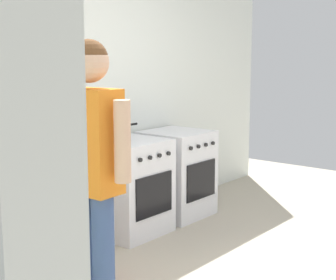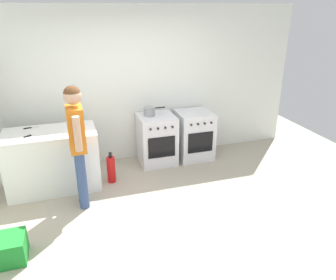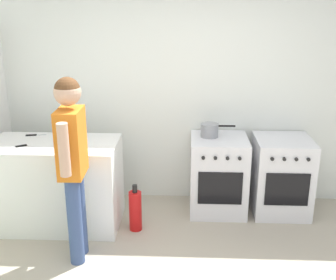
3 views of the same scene
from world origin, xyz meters
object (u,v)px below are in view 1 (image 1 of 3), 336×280
at_px(oven_right, 176,173).
at_px(fire_extinguisher, 93,249).
at_px(oven_left, 129,187).
at_px(pot, 115,133).
at_px(person, 91,160).

distance_m(oven_right, fire_extinguisher, 1.65).
relative_size(oven_left, pot, 2.28).
bearing_deg(person, fire_extinguisher, 48.02).
bearing_deg(oven_left, pot, 154.39).
height_order(oven_right, pot, pot).
bearing_deg(oven_left, person, -143.34).
distance_m(oven_left, fire_extinguisher, 1.01).
height_order(pot, fire_extinguisher, pot).
height_order(oven_right, person, person).
bearing_deg(fire_extinguisher, oven_left, 28.78).
height_order(oven_left, pot, pot).
bearing_deg(pot, fire_extinguisher, -145.31).
distance_m(oven_left, pot, 0.51).
distance_m(oven_right, pot, 0.94).
xyz_separation_m(pot, person, (-1.23, -1.04, 0.09)).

